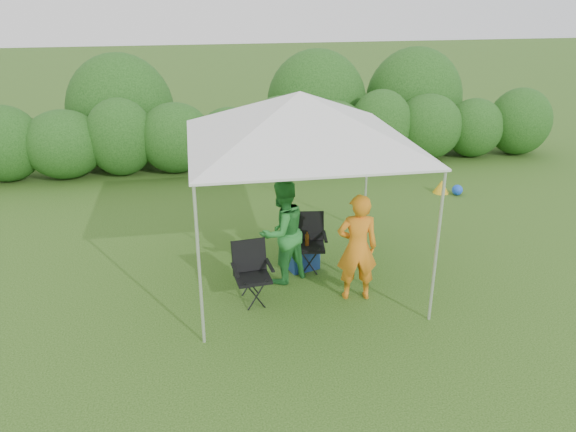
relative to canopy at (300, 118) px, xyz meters
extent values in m
plane|color=#3B621F|center=(0.00, -0.50, -2.46)|extent=(70.00, 70.00, 0.00)
ellipsoid|color=#26581B|center=(-5.61, 5.50, -1.60)|extent=(1.65, 1.40, 1.73)
cylinder|color=#382616|center=(-5.61, 5.50, -2.31)|extent=(0.12, 0.12, 0.30)
ellipsoid|color=#26581B|center=(-4.36, 5.50, -1.67)|extent=(1.80, 1.53, 1.57)
cylinder|color=#382616|center=(-4.36, 5.50, -2.31)|extent=(0.12, 0.12, 0.30)
ellipsoid|color=#26581B|center=(-3.11, 5.50, -1.56)|extent=(1.58, 1.34, 1.80)
cylinder|color=#382616|center=(-3.11, 5.50, -2.31)|extent=(0.12, 0.12, 0.30)
ellipsoid|color=#26581B|center=(-1.87, 5.50, -1.64)|extent=(1.72, 1.47, 1.65)
cylinder|color=#382616|center=(-1.87, 5.50, -2.31)|extent=(0.12, 0.12, 0.30)
ellipsoid|color=#26581B|center=(-0.62, 5.50, -1.71)|extent=(1.50, 1.28, 1.50)
cylinder|color=#382616|center=(-0.62, 5.50, -2.31)|extent=(0.12, 0.12, 0.30)
ellipsoid|color=#26581B|center=(0.62, 5.50, -1.60)|extent=(1.65, 1.40, 1.73)
cylinder|color=#382616|center=(0.62, 5.50, -2.31)|extent=(0.12, 0.12, 0.30)
ellipsoid|color=#26581B|center=(1.87, 5.50, -1.67)|extent=(1.80, 1.53, 1.57)
cylinder|color=#382616|center=(1.87, 5.50, -2.31)|extent=(0.12, 0.12, 0.30)
ellipsoid|color=#26581B|center=(3.11, 5.50, -1.56)|extent=(1.58, 1.34, 1.80)
cylinder|color=#382616|center=(3.11, 5.50, -2.31)|extent=(0.12, 0.12, 0.30)
ellipsoid|color=#26581B|center=(4.36, 5.50, -1.64)|extent=(1.72, 1.47, 1.65)
cylinder|color=#382616|center=(4.36, 5.50, -2.31)|extent=(0.12, 0.12, 0.30)
ellipsoid|color=#26581B|center=(5.61, 5.50, -1.71)|extent=(1.50, 1.28, 1.50)
cylinder|color=#382616|center=(5.61, 5.50, -2.31)|extent=(0.12, 0.12, 0.30)
ellipsoid|color=#26581B|center=(6.85, 5.50, -1.60)|extent=(1.65, 1.40, 1.73)
cylinder|color=#382616|center=(6.85, 5.50, -2.31)|extent=(0.12, 0.12, 0.30)
cylinder|color=silver|center=(-1.50, -1.50, -1.41)|extent=(0.04, 0.04, 2.10)
cylinder|color=silver|center=(1.50, -1.50, -1.41)|extent=(0.04, 0.04, 2.10)
cylinder|color=silver|center=(-1.50, 1.50, -1.41)|extent=(0.04, 0.04, 2.10)
cylinder|color=silver|center=(1.50, 1.50, -1.41)|extent=(0.04, 0.04, 2.10)
cube|color=white|center=(0.00, 0.00, -0.35)|extent=(3.10, 3.10, 0.03)
pyramid|color=white|center=(0.00, 0.00, 0.02)|extent=(3.10, 3.10, 0.70)
cube|color=black|center=(0.19, 0.19, -2.07)|extent=(0.54, 0.51, 0.05)
cube|color=black|center=(0.22, 0.39, -1.81)|extent=(0.50, 0.20, 0.46)
cube|color=black|center=(-0.05, 0.22, -1.91)|extent=(0.10, 0.41, 0.03)
cube|color=black|center=(0.44, 0.15, -1.91)|extent=(0.10, 0.41, 0.03)
cylinder|color=black|center=(-0.04, 0.01, -2.27)|extent=(0.02, 0.02, 0.39)
cylinder|color=black|center=(0.37, -0.04, -2.27)|extent=(0.02, 0.02, 0.39)
cylinder|color=black|center=(0.02, 0.42, -2.27)|extent=(0.02, 0.02, 0.39)
cylinder|color=black|center=(0.42, 0.36, -2.27)|extent=(0.02, 0.02, 0.39)
cube|color=black|center=(-0.78, -0.65, -2.08)|extent=(0.52, 0.49, 0.05)
cube|color=black|center=(-0.80, -0.45, -1.82)|extent=(0.49, 0.18, 0.45)
cube|color=black|center=(-1.02, -0.67, -1.92)|extent=(0.09, 0.40, 0.03)
cube|color=black|center=(-0.53, -0.62, -1.92)|extent=(0.09, 0.40, 0.03)
cylinder|color=black|center=(-0.96, -0.87, -2.27)|extent=(0.02, 0.02, 0.38)
cylinder|color=black|center=(-0.56, -0.82, -2.27)|extent=(0.02, 0.02, 0.38)
cylinder|color=black|center=(-1.00, -0.47, -2.27)|extent=(0.02, 0.02, 0.38)
cylinder|color=black|center=(-0.60, -0.42, -2.27)|extent=(0.02, 0.02, 0.38)
imported|color=orange|center=(0.68, -0.76, -1.68)|extent=(0.61, 0.44, 1.57)
imported|color=#2B8536|center=(-0.26, -0.08, -1.67)|extent=(0.97, 0.90, 1.59)
cube|color=navy|center=(0.11, 0.23, -2.28)|extent=(0.54, 0.45, 0.37)
cube|color=silver|center=(0.11, 0.23, -2.07)|extent=(0.56, 0.48, 0.03)
cylinder|color=#592D0C|center=(0.17, 0.19, -1.94)|extent=(0.06, 0.06, 0.24)
cone|color=gold|center=(3.70, 3.07, -2.32)|extent=(0.34, 0.34, 0.28)
sphere|color=blue|center=(3.98, 2.88, -2.35)|extent=(0.22, 0.22, 0.22)
camera|label=1|loc=(-1.47, -7.50, 1.75)|focal=35.00mm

